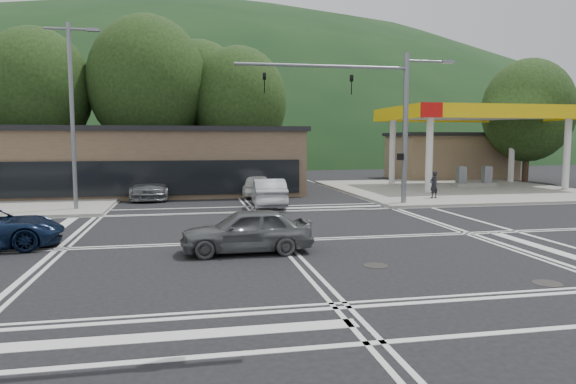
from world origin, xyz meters
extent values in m
plane|color=black|center=(0.00, 0.00, 0.00)|extent=(120.00, 120.00, 0.00)
cube|color=gray|center=(15.00, 15.00, 0.07)|extent=(16.00, 16.00, 0.15)
cylinder|color=silver|center=(12.00, 13.00, 2.50)|extent=(0.44, 0.44, 5.00)
cylinder|color=silver|center=(12.00, 19.00, 2.50)|extent=(0.44, 0.44, 5.00)
cylinder|color=silver|center=(22.00, 13.00, 2.50)|extent=(0.44, 0.44, 5.00)
cylinder|color=silver|center=(22.00, 19.00, 2.50)|extent=(0.44, 0.44, 5.00)
cube|color=silver|center=(17.00, 16.00, 5.30)|extent=(12.00, 8.00, 0.60)
cube|color=yellow|center=(17.00, 12.00, 5.30)|extent=(12.20, 0.25, 0.90)
cube|color=yellow|center=(17.00, 20.00, 5.30)|extent=(12.20, 0.25, 0.90)
cube|color=yellow|center=(11.00, 16.00, 5.30)|extent=(0.25, 8.20, 0.90)
cube|color=yellow|center=(23.00, 16.00, 5.30)|extent=(0.25, 8.20, 0.90)
cube|color=red|center=(11.50, 11.85, 5.30)|extent=(1.40, 0.12, 0.90)
cube|color=gray|center=(17.00, 16.00, 0.25)|extent=(3.00, 1.00, 0.30)
cube|color=slate|center=(16.00, 16.00, 0.95)|extent=(0.60, 0.50, 1.30)
cube|color=slate|center=(18.00, 16.00, 0.95)|extent=(0.60, 0.50, 1.30)
cube|color=#846B4F|center=(20.00, 25.00, 1.90)|extent=(10.00, 6.00, 3.80)
cube|color=brown|center=(-8.00, 17.00, 2.00)|extent=(24.00, 8.00, 4.00)
ellipsoid|color=#163217|center=(0.00, 90.00, 0.00)|extent=(252.00, 126.00, 140.00)
cylinder|color=#382619|center=(-14.00, 24.00, 2.42)|extent=(0.50, 0.50, 4.84)
ellipsoid|color=black|center=(-14.00, 24.00, 7.15)|extent=(8.00, 8.00, 9.20)
cylinder|color=#382619|center=(-6.00, 24.00, 2.64)|extent=(0.50, 0.50, 5.28)
ellipsoid|color=black|center=(-6.00, 24.00, 7.80)|extent=(9.00, 9.00, 10.35)
cylinder|color=#382619|center=(1.00, 24.00, 2.20)|extent=(0.50, 0.50, 4.40)
ellipsoid|color=black|center=(1.00, 24.00, 6.50)|extent=(7.60, 7.60, 8.74)
cylinder|color=#382619|center=(-2.00, 28.00, 2.42)|extent=(0.50, 0.50, 4.84)
ellipsoid|color=black|center=(-2.00, 28.00, 7.15)|extent=(8.40, 8.40, 9.66)
cylinder|color=#382619|center=(24.00, 20.00, 1.98)|extent=(0.50, 0.50, 3.96)
ellipsoid|color=black|center=(24.00, 20.00, 5.85)|extent=(7.20, 7.20, 8.28)
cylinder|color=slate|center=(-8.50, 9.00, 4.50)|extent=(0.20, 0.20, 9.00)
cylinder|color=slate|center=(-8.50, 9.00, 8.70)|extent=(2.20, 0.12, 0.12)
cube|color=slate|center=(-7.40, 9.00, 8.70)|extent=(0.60, 0.25, 0.15)
cylinder|color=slate|center=(8.20, 8.20, 4.00)|extent=(0.28, 0.28, 8.00)
cylinder|color=slate|center=(3.70, 8.20, 7.20)|extent=(9.00, 0.16, 0.16)
imported|color=black|center=(5.20, 8.20, 6.30)|extent=(0.16, 0.20, 1.00)
imported|color=black|center=(0.70, 8.20, 6.30)|extent=(0.16, 0.20, 1.00)
cylinder|color=slate|center=(9.40, 8.20, 7.60)|extent=(2.40, 0.12, 0.12)
cube|color=slate|center=(10.50, 8.20, 7.60)|extent=(0.70, 0.30, 0.15)
cube|color=black|center=(7.95, 8.20, 2.60)|extent=(0.25, 0.30, 0.35)
imported|color=#57595B|center=(-1.36, -1.61, 0.69)|extent=(4.08, 1.65, 1.39)
imported|color=#A6A7AD|center=(1.00, 9.00, 0.74)|extent=(1.87, 4.61, 1.49)
imported|color=silver|center=(1.00, 14.00, 0.75)|extent=(2.09, 4.50, 1.49)
imported|color=slate|center=(-5.28, 14.10, 0.76)|extent=(2.15, 5.26, 1.52)
imported|color=black|center=(10.77, 9.86, 0.92)|extent=(0.66, 0.54, 1.55)
camera|label=1|loc=(-3.13, -17.33, 3.53)|focal=32.00mm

